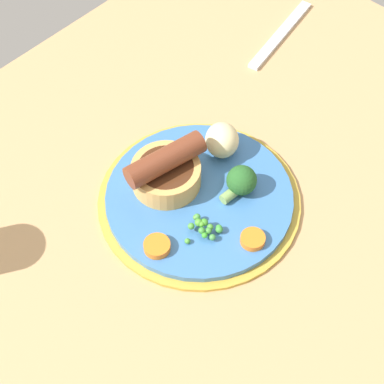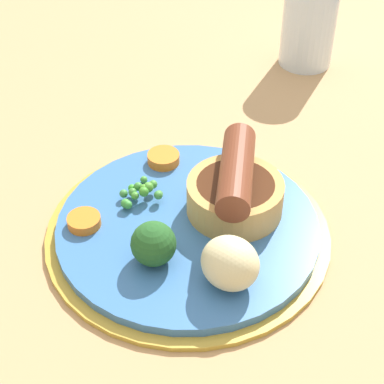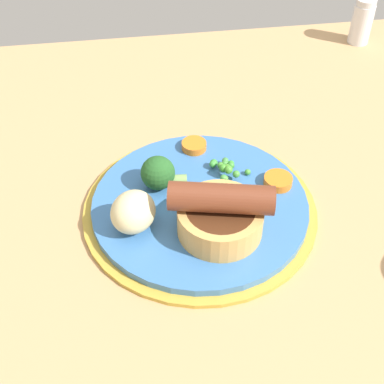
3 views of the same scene
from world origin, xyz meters
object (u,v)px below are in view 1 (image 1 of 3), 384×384
potato_chunk_0 (222,140)px  carrot_slice_2 (253,239)px  carrot_slice_1 (159,248)px  dinner_plate (199,199)px  broccoli_floret_near (241,181)px  pea_pile (204,227)px  fork (281,34)px  sausage_pudding (166,171)px

potato_chunk_0 → carrot_slice_2: potato_chunk_0 is taller
carrot_slice_1 → carrot_slice_2: same height
potato_chunk_0 → carrot_slice_2: (8.10, 11.95, -1.78)cm
dinner_plate → broccoli_floret_near: broccoli_floret_near is taller
dinner_plate → pea_pile: bearing=48.0°
dinner_plate → carrot_slice_1: 9.47cm
fork → carrot_slice_1: bearing=8.7°
sausage_pudding → potato_chunk_0: 8.88cm
pea_pile → broccoli_floret_near: broccoli_floret_near is taller
sausage_pudding → broccoli_floret_near: size_ratio=2.09×
dinner_plate → carrot_slice_2: carrot_slice_2 is taller
sausage_pudding → broccoli_floret_near: sausage_pudding is taller
pea_pile → broccoli_floret_near: bearing=-174.3°
sausage_pudding → broccoli_floret_near: bearing=137.8°
sausage_pudding → carrot_slice_2: sausage_pudding is taller
dinner_plate → potato_chunk_0: 8.40cm
dinner_plate → sausage_pudding: 5.69cm
potato_chunk_0 → sausage_pudding: bearing=-11.6°
potato_chunk_0 → fork: 26.86cm
fork → carrot_slice_2: bearing=22.9°
sausage_pudding → broccoli_floret_near: (-5.44, 7.72, -0.59)cm
pea_pile → broccoli_floret_near: 7.81cm
dinner_plate → broccoli_floret_near: 5.88cm
pea_pile → potato_chunk_0: 12.93cm
sausage_pudding → fork: size_ratio=0.60×
sausage_pudding → pea_pile: sausage_pudding is taller
pea_pile → dinner_plate: bearing=-132.0°
broccoli_floret_near → potato_chunk_0: 6.78cm
potato_chunk_0 → fork: (-24.98, -9.28, -3.34)cm
pea_pile → potato_chunk_0: bearing=-148.6°
pea_pile → carrot_slice_1: (5.55, -2.15, -0.47)cm
dinner_plate → sausage_pudding: size_ratio=2.39×
sausage_pudding → carrot_slice_1: bearing=51.5°
dinner_plate → carrot_slice_1: bearing=11.6°
fork → pea_pile: bearing=14.2°
carrot_slice_2 → sausage_pudding: bearing=-87.5°
dinner_plate → pea_pile: 5.73cm
carrot_slice_1 → fork: (-41.51, -13.83, -1.60)cm
dinner_plate → carrot_slice_2: size_ratio=8.58×
broccoli_floret_near → pea_pile: bearing=-169.1°
sausage_pudding → potato_chunk_0: sausage_pudding is taller
carrot_slice_2 → fork: (-33.08, -21.23, -1.56)cm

